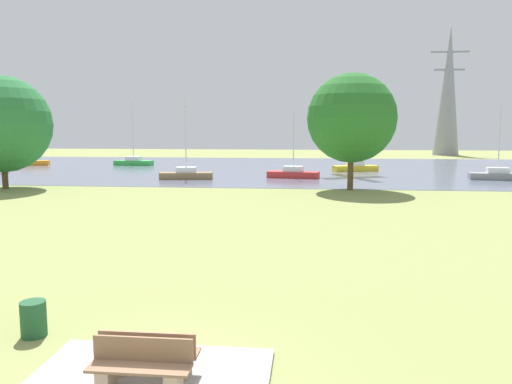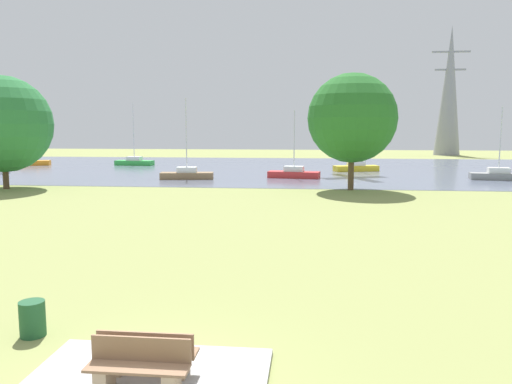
% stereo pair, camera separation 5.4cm
% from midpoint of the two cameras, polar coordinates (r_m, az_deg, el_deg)
% --- Properties ---
extents(ground_plane, '(160.00, 160.00, 0.00)m').
position_cam_midpoint_polar(ground_plane, '(30.67, 0.64, -1.39)').
color(ground_plane, '#8C9351').
extents(concrete_pad, '(4.40, 3.20, 0.10)m').
position_cam_midpoint_polar(concrete_pad, '(9.80, -12.50, -20.69)').
color(concrete_pad, '#A7A7A7').
rests_on(concrete_pad, ground).
extents(bench_facing_water, '(1.80, 0.48, 0.89)m').
position_cam_midpoint_polar(bench_facing_water, '(9.85, -12.05, -17.83)').
color(bench_facing_water, tan).
rests_on(bench_facing_water, concrete_pad).
extents(bench_facing_inland, '(1.80, 0.48, 0.89)m').
position_cam_midpoint_polar(bench_facing_inland, '(9.39, -13.13, -19.17)').
color(bench_facing_inland, tan).
rests_on(bench_facing_inland, concrete_pad).
extents(litter_bin, '(0.56, 0.56, 0.80)m').
position_cam_midpoint_polar(litter_bin, '(12.52, -24.08, -13.09)').
color(litter_bin, '#1E512D').
rests_on(litter_bin, ground).
extents(water_surface, '(140.00, 40.00, 0.02)m').
position_cam_midpoint_polar(water_surface, '(58.44, 3.25, 2.73)').
color(water_surface, slate).
rests_on(water_surface, ground).
extents(sailboat_gray, '(4.95, 2.11, 6.55)m').
position_cam_midpoint_polar(sailboat_gray, '(50.09, 26.00, 1.77)').
color(sailboat_gray, gray).
rests_on(sailboat_gray, water_surface).
extents(sailboat_brown, '(4.96, 2.16, 7.34)m').
position_cam_midpoint_polar(sailboat_brown, '(46.20, -7.87, 2.04)').
color(sailboat_brown, brown).
rests_on(sailboat_brown, water_surface).
extents(sailboat_green, '(4.93, 1.97, 7.86)m').
position_cam_midpoint_polar(sailboat_green, '(64.80, -13.71, 3.39)').
color(sailboat_green, green).
rests_on(sailboat_green, water_surface).
extents(sailboat_yellow, '(5.03, 2.85, 8.08)m').
position_cam_midpoint_polar(sailboat_yellow, '(55.28, 11.39, 2.83)').
color(sailboat_yellow, yellow).
rests_on(sailboat_yellow, water_surface).
extents(sailboat_orange, '(5.03, 2.88, 6.90)m').
position_cam_midpoint_polar(sailboat_orange, '(68.88, -24.44, 3.16)').
color(sailboat_orange, orange).
rests_on(sailboat_orange, water_surface).
extents(sailboat_red, '(4.98, 2.24, 6.29)m').
position_cam_midpoint_polar(sailboat_red, '(46.95, 4.39, 2.16)').
color(sailboat_red, red).
rests_on(sailboat_red, water_surface).
extents(tree_east_near, '(7.35, 7.35, 8.63)m').
position_cam_midpoint_polar(tree_east_near, '(42.77, -26.98, 6.93)').
color(tree_east_near, brown).
rests_on(tree_east_near, ground).
extents(tree_mid_shore, '(6.65, 6.65, 8.72)m').
position_cam_midpoint_polar(tree_mid_shore, '(38.15, 10.99, 8.29)').
color(tree_mid_shore, brown).
rests_on(tree_mid_shore, ground).
extents(electricity_pylon, '(6.40, 4.40, 22.10)m').
position_cam_midpoint_polar(electricity_pylon, '(94.03, 21.25, 10.71)').
color(electricity_pylon, gray).
rests_on(electricity_pylon, ground).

